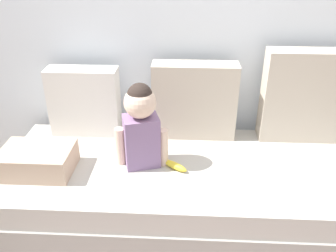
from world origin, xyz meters
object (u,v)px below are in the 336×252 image
(couch, at_px, (192,191))
(throw_pillow_left, at_px, (85,102))
(folded_blanket, at_px, (38,160))
(toddler, at_px, (141,124))
(throw_pillow_center, at_px, (194,101))
(banana, at_px, (175,166))
(throw_pillow_right, at_px, (309,96))

(couch, bearing_deg, throw_pillow_left, 153.67)
(couch, distance_m, folded_blanket, 0.94)
(throw_pillow_left, distance_m, toddler, 0.56)
(throw_pillow_left, distance_m, throw_pillow_center, 0.72)
(couch, distance_m, banana, 0.26)
(throw_pillow_left, relative_size, toddler, 0.90)
(couch, relative_size, throw_pillow_left, 5.12)
(throw_pillow_center, height_order, toddler, toddler)
(banana, bearing_deg, toddler, 167.68)
(folded_blanket, bearing_deg, banana, 4.46)
(throw_pillow_left, bearing_deg, folded_blanket, -109.09)
(throw_pillow_center, bearing_deg, toddler, -129.35)
(throw_pillow_right, distance_m, banana, 0.97)
(throw_pillow_left, bearing_deg, couch, -26.33)
(throw_pillow_center, bearing_deg, throw_pillow_right, 0.00)
(banana, bearing_deg, folded_blanket, -175.54)
(couch, distance_m, throw_pillow_center, 0.58)
(throw_pillow_left, relative_size, banana, 2.68)
(throw_pillow_center, xyz_separation_m, throw_pillow_right, (0.72, 0.00, 0.05))
(couch, height_order, throw_pillow_left, throw_pillow_left)
(couch, xyz_separation_m, toddler, (-0.30, -0.01, 0.47))
(throw_pillow_right, bearing_deg, folded_blanket, -163.65)
(couch, xyz_separation_m, folded_blanket, (-0.89, -0.11, 0.28))
(throw_pillow_center, bearing_deg, couch, -90.00)
(throw_pillow_left, bearing_deg, throw_pillow_center, 0.00)
(throw_pillow_right, distance_m, toddler, 1.09)
(couch, relative_size, throw_pillow_center, 4.31)
(throw_pillow_right, height_order, folded_blanket, throw_pillow_right)
(couch, relative_size, toddler, 4.61)
(throw_pillow_left, bearing_deg, toddler, -41.31)
(toddler, height_order, banana, toddler)
(toddler, bearing_deg, couch, 2.17)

